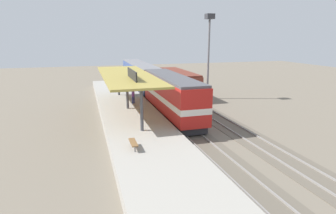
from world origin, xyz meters
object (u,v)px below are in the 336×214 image
object	(u,v)px
light_mast	(209,39)
person_waiting	(133,95)
locomotive	(172,96)
passenger_carriage_single	(140,76)
freight_car	(179,83)
platform_bench	(133,143)

from	to	relation	value
light_mast	person_waiting	xyz separation A→B (m)	(-11.37, -3.80, -6.54)
locomotive	passenger_carriage_single	xyz separation A→B (m)	(0.00, 18.00, -0.10)
light_mast	locomotive	bearing A→B (deg)	-134.61
freight_car	light_mast	world-z (taller)	light_mast
platform_bench	locomotive	xyz separation A→B (m)	(6.00, 10.10, 1.07)
locomotive	passenger_carriage_single	bearing A→B (deg)	90.00
platform_bench	light_mast	size ratio (longest dim) A/B	0.15
person_waiting	locomotive	bearing A→B (deg)	-49.01
platform_bench	passenger_carriage_single	size ratio (longest dim) A/B	0.08
light_mast	person_waiting	bearing A→B (deg)	-161.51
platform_bench	person_waiting	xyz separation A→B (m)	(2.43, 14.20, 0.51)
platform_bench	locomotive	bearing A→B (deg)	59.28
locomotive	freight_car	distance (m)	12.16
platform_bench	freight_car	bearing A→B (deg)	63.59
locomotive	person_waiting	bearing A→B (deg)	130.99
platform_bench	person_waiting	bearing A→B (deg)	80.28
platform_bench	passenger_carriage_single	bearing A→B (deg)	77.95
freight_car	person_waiting	bearing A→B (deg)	-138.84
person_waiting	freight_car	bearing A→B (deg)	41.16
light_mast	passenger_carriage_single	bearing A→B (deg)	127.70
platform_bench	freight_car	xyz separation A→B (m)	(10.60, 21.34, 0.63)
platform_bench	freight_car	size ratio (longest dim) A/B	0.14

